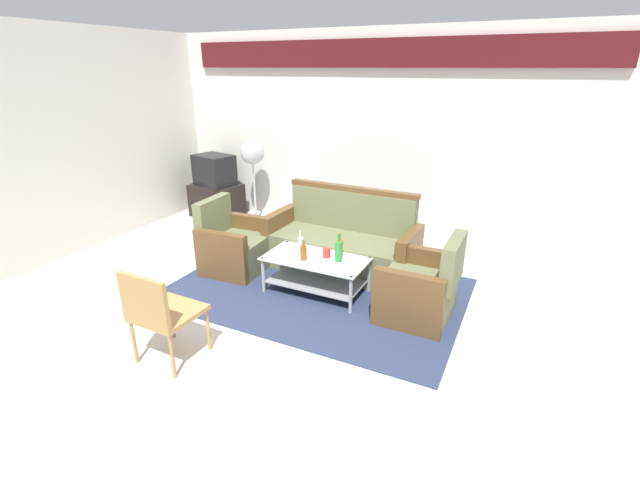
{
  "coord_description": "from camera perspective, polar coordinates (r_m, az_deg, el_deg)",
  "views": [
    {
      "loc": [
        2.1,
        -3.0,
        2.31
      ],
      "look_at": [
        0.24,
        0.79,
        0.65
      ],
      "focal_mm": 24.9,
      "sensor_mm": 36.0,
      "label": 1
    }
  ],
  "objects": [
    {
      "name": "television",
      "position": [
        7.38,
        -13.41,
        8.75
      ],
      "size": [
        0.68,
        0.56,
        0.48
      ],
      "rotation": [
        0.0,
        0.0,
        2.92
      ],
      "color": "black",
      "rests_on": "tv_stand"
    },
    {
      "name": "tv_stand",
      "position": [
        7.5,
        -13.1,
        5.02
      ],
      "size": [
        0.8,
        0.5,
        0.52
      ],
      "primitive_type": "cube",
      "color": "black",
      "rests_on": "ground"
    },
    {
      "name": "rug",
      "position": [
        4.92,
        -0.41,
        -6.46
      ],
      "size": [
        3.1,
        2.09,
        0.01
      ],
      "primitive_type": "cube",
      "color": "#2D3856",
      "rests_on": "ground"
    },
    {
      "name": "wall_left",
      "position": [
        6.16,
        -35.48,
        9.06
      ],
      "size": [
        0.12,
        6.2,
        2.8
      ],
      "primitive_type": "cube",
      "color": "silver",
      "rests_on": "ground"
    },
    {
      "name": "coffee_table",
      "position": [
        4.78,
        -0.49,
        -3.81
      ],
      "size": [
        1.1,
        0.6,
        0.4
      ],
      "color": "silver",
      "rests_on": "rug"
    },
    {
      "name": "couch",
      "position": [
        5.32,
        2.86,
        -0.59
      ],
      "size": [
        1.82,
        0.78,
        0.96
      ],
      "rotation": [
        0.0,
        0.0,
        3.12
      ],
      "color": "#6B704C",
      "rests_on": "rug"
    },
    {
      "name": "armchair_left",
      "position": [
        5.42,
        -10.91,
        -0.88
      ],
      "size": [
        0.74,
        0.8,
        0.85
      ],
      "rotation": [
        0.0,
        0.0,
        -1.51
      ],
      "color": "#6B704C",
      "rests_on": "rug"
    },
    {
      "name": "ground_plane",
      "position": [
        4.33,
        -7.61,
        -11.0
      ],
      "size": [
        14.0,
        14.0,
        0.0
      ],
      "primitive_type": "plane",
      "color": "beige"
    },
    {
      "name": "bottle_brown",
      "position": [
        4.64,
        -2.14,
        -1.57
      ],
      "size": [
        0.07,
        0.07,
        0.22
      ],
      "color": "brown",
      "rests_on": "coffee_table"
    },
    {
      "name": "pedestal_fan",
      "position": [
        6.94,
        -8.65,
        10.44
      ],
      "size": [
        0.36,
        0.36,
        1.27
      ],
      "color": "#2D2D33",
      "rests_on": "ground"
    },
    {
      "name": "armchair_right",
      "position": [
        4.43,
        12.79,
        -6.25
      ],
      "size": [
        0.71,
        0.77,
        0.85
      ],
      "rotation": [
        0.0,
        0.0,
        1.56
      ],
      "color": "#6B704C",
      "rests_on": "rug"
    },
    {
      "name": "bottle_green",
      "position": [
        4.6,
        2.4,
        -1.38
      ],
      "size": [
        0.07,
        0.07,
        0.31
      ],
      "color": "#2D8C38",
      "rests_on": "coffee_table"
    },
    {
      "name": "bottle_orange",
      "position": [
        4.69,
        2.54,
        -1.02
      ],
      "size": [
        0.07,
        0.07,
        0.28
      ],
      "color": "#D85919",
      "rests_on": "coffee_table"
    },
    {
      "name": "bottle_clear",
      "position": [
        4.78,
        -2.53,
        -0.68
      ],
      "size": [
        0.06,
        0.06,
        0.27
      ],
      "color": "silver",
      "rests_on": "coffee_table"
    },
    {
      "name": "wicker_chair",
      "position": [
        3.8,
        -19.99,
        -8.45
      ],
      "size": [
        0.49,
        0.49,
        0.84
      ],
      "rotation": [
        0.0,
        0.0,
        -0.02
      ],
      "color": "#AD844C",
      "rests_on": "ground"
    },
    {
      "name": "cup",
      "position": [
        4.71,
        0.85,
        -1.66
      ],
      "size": [
        0.08,
        0.08,
        0.1
      ],
      "primitive_type": "cylinder",
      "color": "red",
      "rests_on": "coffee_table"
    },
    {
      "name": "wall_back",
      "position": [
        6.46,
        7.18,
        13.87
      ],
      "size": [
        6.52,
        0.19,
        2.8
      ],
      "color": "silver",
      "rests_on": "ground"
    }
  ]
}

